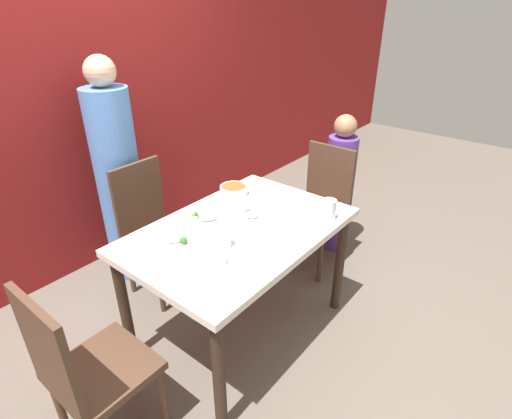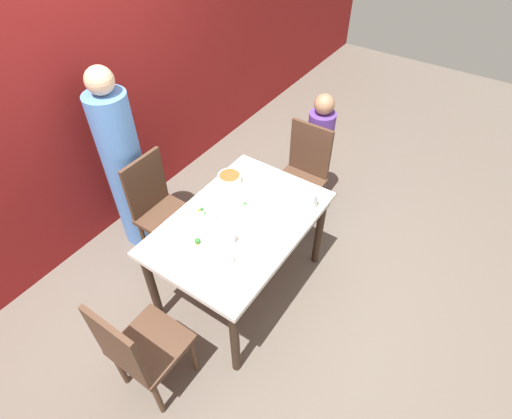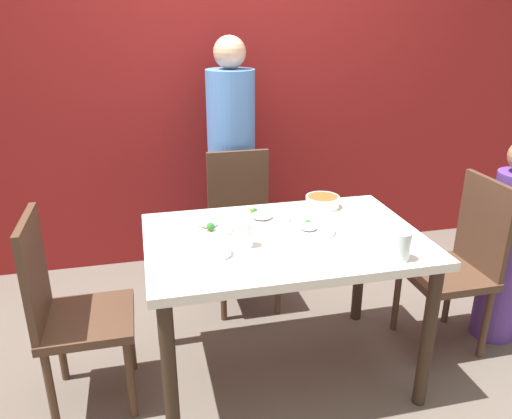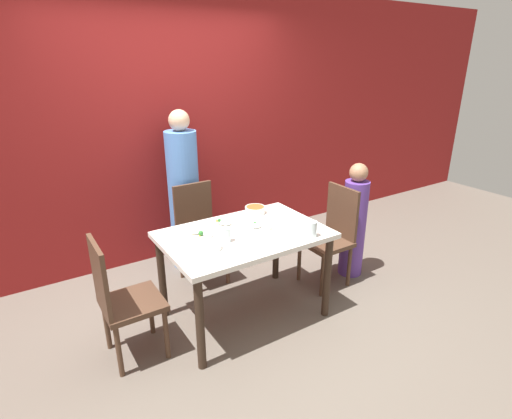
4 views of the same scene
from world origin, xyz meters
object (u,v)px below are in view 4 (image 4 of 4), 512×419
bowl_curry (255,210)px  person_child (354,224)px  glass_water_tall (312,229)px  chair_child_spot (332,234)px  person_adult (184,197)px  chair_adult_spot (199,231)px  plate_rice_adult (258,227)px

bowl_curry → person_child: bearing=-15.8°
bowl_curry → glass_water_tall: (0.10, -0.64, 0.03)m
chair_child_spot → bowl_curry: bearing=-111.9°
chair_child_spot → person_adult: 1.47m
chair_adult_spot → plate_rice_adult: 0.82m
plate_rice_adult → chair_child_spot: bearing=1.7°
person_child → bowl_curry: (-0.95, 0.27, 0.26)m
plate_rice_adult → glass_water_tall: size_ratio=1.79×
person_adult → person_child: bearing=-39.0°
chair_child_spot → plate_rice_adult: 0.88m
person_child → plate_rice_adult: person_child is taller
chair_adult_spot → bowl_curry: 0.64m
chair_adult_spot → plate_rice_adult: size_ratio=4.29×
chair_adult_spot → glass_water_tall: chair_adult_spot is taller
person_child → plate_rice_adult: size_ratio=5.18×
chair_child_spot → person_adult: size_ratio=0.59×
person_child → glass_water_tall: bearing=-156.7°
person_adult → plate_rice_adult: size_ratio=7.29×
chair_child_spot → bowl_curry: 0.78m
plate_rice_adult → glass_water_tall: (0.27, -0.34, 0.05)m
glass_water_tall → bowl_curry: bearing=98.8°
chair_adult_spot → bowl_curry: (0.34, -0.46, 0.29)m
chair_adult_spot → person_child: person_child is taller
plate_rice_adult → glass_water_tall: glass_water_tall is taller
person_adult → bowl_curry: (0.34, -0.77, 0.05)m
person_child → chair_adult_spot: bearing=150.7°
bowl_curry → plate_rice_adult: 0.34m
chair_adult_spot → person_child: bearing=-29.3°
glass_water_tall → person_adult: bearing=107.1°
chair_child_spot → plate_rice_adult: chair_child_spot is taller
chair_child_spot → person_child: size_ratio=0.83×
plate_rice_adult → person_adult: bearing=99.0°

